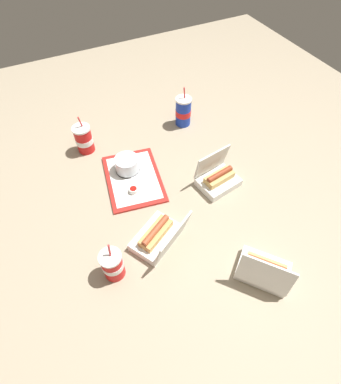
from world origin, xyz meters
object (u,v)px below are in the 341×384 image
object	(u,v)px
clamshell_hotdog_back	(218,178)
clamshell_hotdog_front	(264,270)
food_tray	(134,178)
cake_container	(127,165)
soda_cup_front	(84,139)
clamshell_hotdog_left	(158,236)
soda_cup_corner	(183,111)
soda_cup_back	(113,265)
ketchup_cup	(133,190)
plastic_fork	(123,192)

from	to	relation	value
clamshell_hotdog_back	clamshell_hotdog_front	bearing A→B (deg)	169.39
food_tray	cake_container	size ratio (longest dim) A/B	3.39
soda_cup_front	clamshell_hotdog_left	bearing A→B (deg)	-170.72
cake_container	soda_cup_front	xyz separation A→B (m)	(0.25, 0.14, 0.02)
soda_cup_front	soda_cup_corner	bearing A→B (deg)	-93.26
cake_container	soda_cup_corner	world-z (taller)	soda_cup_corner
cake_container	soda_cup_corner	bearing A→B (deg)	-63.15
clamshell_hotdog_left	soda_cup_back	bearing A→B (deg)	103.81
clamshell_hotdog_back	soda_cup_back	distance (m)	0.64
soda_cup_front	soda_cup_back	bearing A→B (deg)	172.16
soda_cup_corner	ketchup_cup	bearing A→B (deg)	128.52
clamshell_hotdog_front	clamshell_hotdog_back	bearing A→B (deg)	-10.61
cake_container	soda_cup_back	bearing A→B (deg)	153.39
clamshell_hotdog_back	soda_cup_front	distance (m)	0.72
food_tray	cake_container	world-z (taller)	cake_container
soda_cup_front	cake_container	bearing A→B (deg)	-150.39
plastic_fork	clamshell_hotdog_front	size ratio (longest dim) A/B	0.46
clamshell_hotdog_front	plastic_fork	bearing A→B (deg)	29.26
soda_cup_corner	plastic_fork	bearing A→B (deg)	124.41
clamshell_hotdog_back	soda_cup_corner	world-z (taller)	soda_cup_corner
clamshell_hotdog_left	cake_container	bearing A→B (deg)	-4.01
food_tray	cake_container	bearing A→B (deg)	5.31
ketchup_cup	soda_cup_corner	size ratio (longest dim) A/B	0.18
plastic_fork	soda_cup_corner	xyz separation A→B (m)	(0.34, -0.50, 0.07)
clamshell_hotdog_left	soda_cup_front	bearing A→B (deg)	9.28
cake_container	plastic_fork	world-z (taller)	cake_container
ketchup_cup	clamshell_hotdog_front	distance (m)	0.67
ketchup_cup	plastic_fork	xyz separation A→B (m)	(0.02, 0.05, -0.01)
cake_container	clamshell_hotdog_left	bearing A→B (deg)	175.99
food_tray	ketchup_cup	world-z (taller)	ketchup_cup
ketchup_cup	clamshell_hotdog_left	xyz separation A→B (m)	(-0.29, 0.00, 0.01)
food_tray	clamshell_hotdog_left	distance (m)	0.37
food_tray	ketchup_cup	size ratio (longest dim) A/B	10.24
clamshell_hotdog_left	soda_cup_front	xyz separation A→B (m)	(0.68, 0.11, 0.03)
cake_container	soda_cup_back	size ratio (longest dim) A/B	0.60
cake_container	soda_cup_front	distance (m)	0.29
ketchup_cup	soda_cup_front	size ratio (longest dim) A/B	0.19
ketchup_cup	clamshell_hotdog_front	world-z (taller)	clamshell_hotdog_front
soda_cup_corner	soda_cup_front	xyz separation A→B (m)	(0.03, 0.57, -0.01)
ketchup_cup	clamshell_hotdog_left	world-z (taller)	clamshell_hotdog_left
clamshell_hotdog_back	soda_cup_back	world-z (taller)	soda_cup_back
clamshell_hotdog_front	soda_cup_back	xyz separation A→B (m)	(0.26, 0.51, 0.03)
ketchup_cup	plastic_fork	size ratio (longest dim) A/B	0.36
soda_cup_back	cake_container	bearing A→B (deg)	-26.61
plastic_fork	soda_cup_back	bearing A→B (deg)	-170.74
food_tray	cake_container	distance (m)	0.08
plastic_fork	food_tray	bearing A→B (deg)	-16.18
soda_cup_back	soda_cup_front	bearing A→B (deg)	-7.84
plastic_fork	soda_cup_front	bearing A→B (deg)	44.28
food_tray	clamshell_hotdog_left	bearing A→B (deg)	174.46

